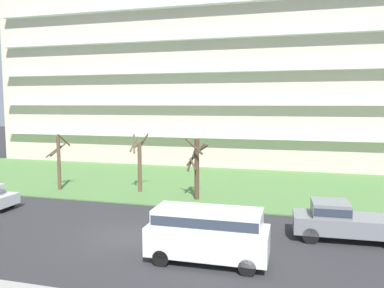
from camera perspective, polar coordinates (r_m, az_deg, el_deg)
ground at (r=20.70m, az=-10.10°, el=-13.40°), size 160.00×160.00×0.00m
grass_lawn_strip at (r=33.43m, az=0.27°, el=-5.76°), size 80.00×16.00×0.08m
apartment_building at (r=45.57m, az=4.59°, el=10.18°), size 52.71×11.03×20.39m
tree_far_left at (r=31.98m, az=-19.17°, el=-2.36°), size 1.71×1.67×4.58m
tree_left at (r=29.87m, az=-7.85°, el=-2.74°), size 1.31×1.28×4.61m
tree_center at (r=27.19m, az=0.66°, el=-3.22°), size 1.74×1.67×4.51m
van_white_near_left at (r=16.91m, az=2.33°, el=-12.80°), size 5.22×2.04×2.36m
pickup_gray_center_right at (r=21.07m, az=21.62°, el=-10.49°), size 5.48×2.24×1.95m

